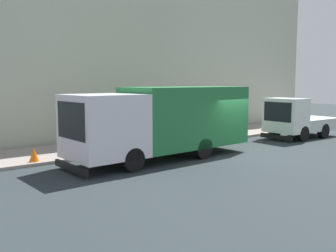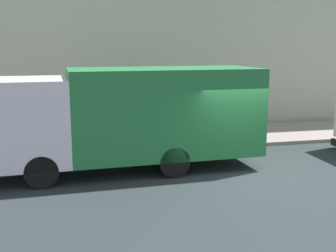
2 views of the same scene
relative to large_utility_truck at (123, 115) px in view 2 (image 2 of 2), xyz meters
The scene contains 6 objects.
ground 3.94m from the large_utility_truck, 109.19° to the right, with size 80.00×80.00×0.00m, color #273032.
sidewalk 5.28m from the large_utility_truck, 41.89° to the right, with size 3.82×30.00×0.13m, color gray.
large_utility_truck is the anchor object (origin of this frame).
pedestrian_walking 3.55m from the large_utility_truck, 18.03° to the left, with size 0.48×0.48×1.72m.
pedestrian_standing 4.67m from the large_utility_truck, 19.54° to the right, with size 0.51×0.51×1.75m.
pedestrian_third 2.97m from the large_utility_truck, ahead, with size 0.49×0.49×1.57m.
Camera 2 is at (-11.11, 4.83, 3.69)m, focal length 44.60 mm.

